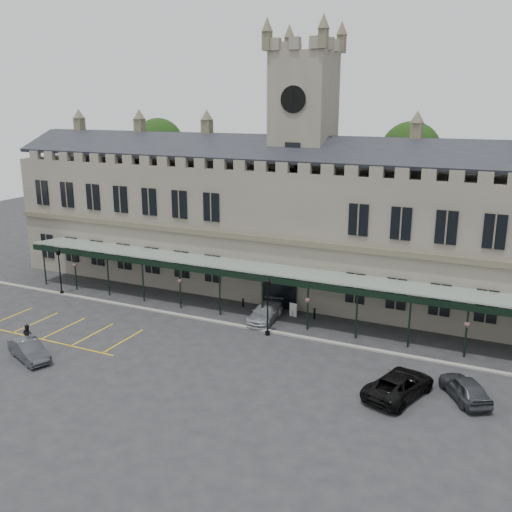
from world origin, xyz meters
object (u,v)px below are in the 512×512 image
at_px(car_right_a, 465,388).
at_px(sign_board, 293,310).
at_px(clock_tower, 303,155).
at_px(lamp_post_left, 59,267).
at_px(station_building, 301,227).
at_px(car_taxi, 265,313).
at_px(lamp_post_mid, 268,301).
at_px(car_left_b, 29,350).
at_px(car_van, 399,385).
at_px(traffic_cone, 416,390).
at_px(person_b, 28,335).

bearing_deg(car_right_a, sign_board, -63.23).
distance_m(clock_tower, lamp_post_left, 25.12).
height_order(station_building, lamp_post_left, station_building).
bearing_deg(car_taxi, lamp_post_mid, -66.77).
height_order(car_taxi, car_right_a, car_right_a).
distance_m(lamp_post_mid, car_taxi, 3.76).
bearing_deg(station_building, sign_board, -73.83).
bearing_deg(car_left_b, lamp_post_left, 56.60).
relative_size(clock_tower, car_right_a, 5.71).
height_order(sign_board, car_taxi, car_taxi).
bearing_deg(sign_board, car_van, -32.77).
distance_m(car_left_b, car_van, 25.59).
bearing_deg(lamp_post_mid, sign_board, 86.17).
bearing_deg(clock_tower, car_right_a, -42.26).
relative_size(sign_board, car_taxi, 0.25).
xyz_separation_m(lamp_post_mid, traffic_cone, (12.33, -4.88, -2.46)).
bearing_deg(car_left_b, clock_tower, -6.48).
xyz_separation_m(lamp_post_left, car_taxi, (20.43, 2.09, -2.02)).
bearing_deg(sign_board, traffic_cone, -29.05).
relative_size(clock_tower, lamp_post_mid, 5.19).
bearing_deg(car_taxi, car_left_b, -135.40).
height_order(lamp_post_mid, person_b, lamp_post_mid).
bearing_deg(person_b, car_right_a, -165.25).
bearing_deg(clock_tower, car_van, -51.93).
relative_size(station_building, lamp_post_mid, 12.54).
bearing_deg(lamp_post_left, car_left_b, -55.03).
height_order(station_building, lamp_post_mid, station_building).
relative_size(lamp_post_left, car_van, 0.83).
relative_size(lamp_post_left, car_left_b, 1.07).
bearing_deg(traffic_cone, car_left_b, -166.09).
height_order(lamp_post_left, car_right_a, lamp_post_left).
height_order(sign_board, person_b, person_b).
relative_size(station_building, car_taxi, 12.35).
bearing_deg(car_left_b, lamp_post_mid, -28.55).
xyz_separation_m(traffic_cone, car_left_b, (-25.86, -6.41, 0.33)).
bearing_deg(station_building, car_right_a, -42.10).
xyz_separation_m(clock_tower, car_van, (12.91, -16.48, -12.34)).
xyz_separation_m(station_building, car_taxi, (0.10, -8.31, -5.76)).
xyz_separation_m(lamp_post_mid, person_b, (-15.53, -9.50, -2.00)).
distance_m(lamp_post_left, car_van, 33.84).
distance_m(sign_board, car_left_b, 21.10).
relative_size(car_left_b, person_b, 2.58).
relative_size(sign_board, car_right_a, 0.28).
relative_size(car_right_a, person_b, 2.61).
height_order(car_left_b, car_taxi, car_left_b).
height_order(clock_tower, lamp_post_left, clock_tower).
distance_m(clock_tower, car_taxi, 14.98).
height_order(clock_tower, person_b, clock_tower).
distance_m(car_right_a, person_b, 31.13).
distance_m(traffic_cone, car_left_b, 26.65).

